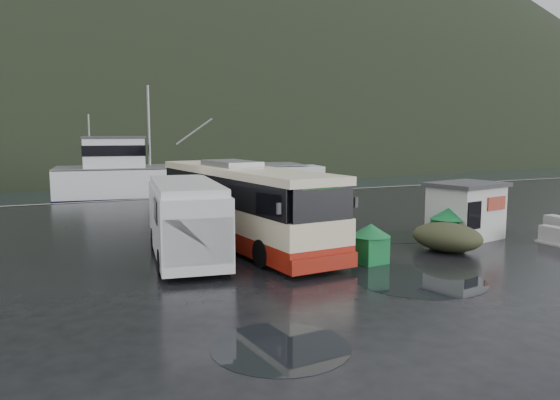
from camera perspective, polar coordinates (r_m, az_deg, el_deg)
name	(u,v)px	position (r m, az deg, el deg)	size (l,w,h in m)	color
ground	(343,257)	(19.97, 6.61, -5.94)	(160.00, 160.00, 0.00)	black
harbor_water	(82,152)	(127.11, -20.03, 4.74)	(300.00, 180.00, 0.02)	black
quay_edge	(193,197)	(38.26, -9.05, 0.33)	(160.00, 0.60, 1.50)	#999993
headland	(78,141)	(267.42, -20.32, 5.80)	(780.00, 540.00, 570.00)	black
coach_bus	(242,244)	(22.17, -3.97, -4.59)	(2.97, 11.81, 3.34)	beige
white_van	(187,259)	(19.82, -9.72, -6.10)	(2.29, 6.68, 2.80)	silver
waste_bin_left	(370,263)	(19.24, 9.40, -6.49)	(0.99, 0.99, 1.37)	#126A30
waste_bin_right	(447,243)	(23.27, 17.07, -4.33)	(1.04, 1.04, 1.45)	#126A30
dome_tent	(447,251)	(21.79, 17.01, -5.10)	(1.96, 2.74, 1.08)	#363922
ticket_kiosk	(465,239)	(24.48, 18.73, -3.83)	(3.06, 2.32, 2.39)	silver
jersey_barrier_a	(555,244)	(24.64, 26.83, -4.16)	(0.71, 1.41, 0.71)	#999993
fishing_trawler	(185,187)	(45.29, -9.95, 1.37)	(23.43, 5.16, 9.37)	silver
puddles	(385,276)	(17.59, 10.93, -7.82)	(12.39, 12.01, 0.01)	black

